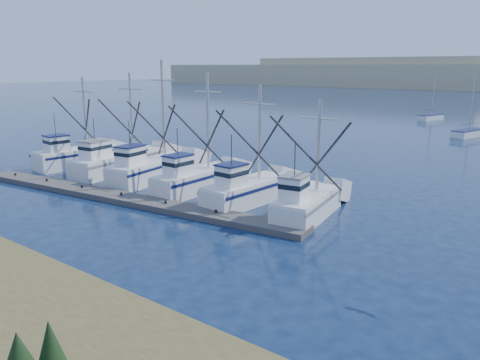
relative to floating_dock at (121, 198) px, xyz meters
name	(u,v)px	position (x,y,z in m)	size (l,w,h in m)	color
ground	(156,261)	(9.75, -5.86, -0.19)	(500.00, 500.00, 0.00)	#0C1B35
floating_dock	(121,198)	(0.00, 0.00, 0.00)	(28.24, 1.88, 0.38)	#55504C
trawler_fleet	(159,171)	(-1.44, 5.05, 0.80)	(28.30, 9.86, 9.73)	white
sailboat_near	(468,133)	(12.70, 47.86, 0.30)	(3.28, 6.06, 8.10)	white
sailboat_far	(431,117)	(2.97, 65.72, 0.31)	(3.18, 5.70, 8.10)	white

